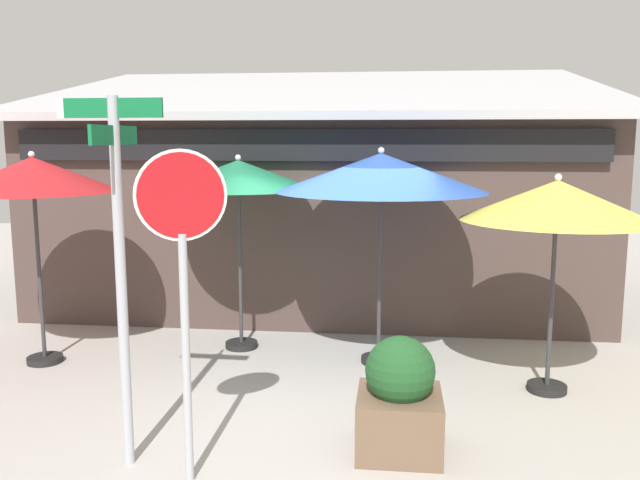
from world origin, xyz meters
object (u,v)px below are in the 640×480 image
object	(u,v)px
patio_umbrella_forest_green_center	(238,176)
sidewalk_planter	(400,400)
stop_sign	(183,257)
street_sign_post	(119,247)
patio_umbrella_royal_blue_right	(381,173)
patio_umbrella_mustard_far_right	(557,202)
patio_umbrella_crimson_left	(33,176)

from	to	relation	value
patio_umbrella_forest_green_center	sidewalk_planter	world-z (taller)	patio_umbrella_forest_green_center
stop_sign	patio_umbrella_forest_green_center	xyz separation A→B (m)	(-0.39, 3.54, 0.44)
street_sign_post	patio_umbrella_royal_blue_right	world-z (taller)	street_sign_post
sidewalk_planter	patio_umbrella_royal_blue_right	bearing A→B (deg)	95.93
street_sign_post	sidewalk_planter	xyz separation A→B (m)	(2.38, 0.49, -1.44)
street_sign_post	patio_umbrella_royal_blue_right	size ratio (longest dim) A/B	1.16
patio_umbrella_forest_green_center	sidewalk_planter	xyz separation A→B (m)	(2.13, -2.81, -1.85)
stop_sign	patio_umbrella_forest_green_center	bearing A→B (deg)	96.27
street_sign_post	patio_umbrella_forest_green_center	world-z (taller)	street_sign_post
patio_umbrella_royal_blue_right	sidewalk_planter	world-z (taller)	patio_umbrella_royal_blue_right
street_sign_post	patio_umbrella_mustard_far_right	distance (m)	4.59
patio_umbrella_royal_blue_right	sidewalk_planter	bearing A→B (deg)	-84.07
patio_umbrella_crimson_left	patio_umbrella_royal_blue_right	xyz separation A→B (m)	(4.25, 0.48, 0.04)
street_sign_post	patio_umbrella_royal_blue_right	xyz separation A→B (m)	(2.13, 2.90, 0.48)
stop_sign	patio_umbrella_mustard_far_right	bearing A→B (deg)	34.78
patio_umbrella_royal_blue_right	patio_umbrella_mustard_far_right	world-z (taller)	patio_umbrella_royal_blue_right
sidewalk_planter	patio_umbrella_mustard_far_right	bearing A→B (deg)	44.51
stop_sign	patio_umbrella_forest_green_center	world-z (taller)	stop_sign
patio_umbrella_mustard_far_right	sidewalk_planter	xyz separation A→B (m)	(-1.68, -1.65, -1.66)
street_sign_post	stop_sign	xyz separation A→B (m)	(0.63, -0.23, -0.03)
patio_umbrella_crimson_left	patio_umbrella_forest_green_center	size ratio (longest dim) A/B	1.02
street_sign_post	stop_sign	size ratio (longest dim) A/B	1.15
patio_umbrella_forest_green_center	patio_umbrella_royal_blue_right	xyz separation A→B (m)	(1.88, -0.41, 0.07)
patio_umbrella_royal_blue_right	sidewalk_planter	distance (m)	3.09
stop_sign	patio_umbrella_crimson_left	distance (m)	3.86
patio_umbrella_crimson_left	sidewalk_planter	distance (m)	5.25
street_sign_post	patio_umbrella_mustard_far_right	world-z (taller)	street_sign_post
street_sign_post	stop_sign	bearing A→B (deg)	-20.45
stop_sign	patio_umbrella_mustard_far_right	size ratio (longest dim) A/B	1.12
patio_umbrella_mustard_far_right	stop_sign	bearing A→B (deg)	-145.22
sidewalk_planter	patio_umbrella_crimson_left	bearing A→B (deg)	156.82
patio_umbrella_forest_green_center	patio_umbrella_crimson_left	bearing A→B (deg)	-159.59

